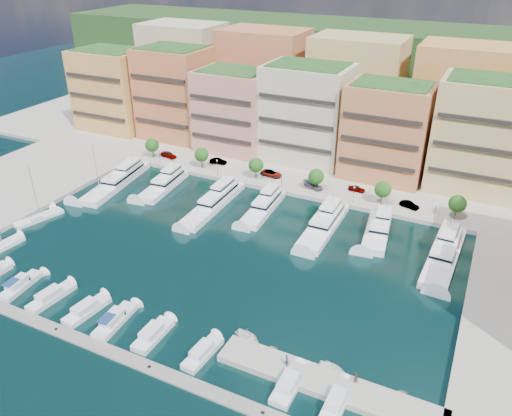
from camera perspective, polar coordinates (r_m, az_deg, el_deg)
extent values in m
plane|color=black|center=(98.41, -4.40, -5.35)|extent=(400.00, 400.00, 0.00)
cube|color=#9E998E|center=(149.17, 7.64, 6.52)|extent=(220.00, 64.00, 2.00)
cube|color=#173214|center=(193.03, 12.43, 11.10)|extent=(240.00, 40.00, 58.00)
cube|color=gray|center=(81.42, -17.31, -15.09)|extent=(72.00, 2.20, 0.35)
cube|color=#9E998E|center=(73.54, 8.11, -19.56)|extent=(32.00, 5.00, 2.00)
cube|color=#D99A4F|center=(167.29, -15.96, 12.76)|extent=(22.00, 16.00, 24.00)
cube|color=black|center=(161.46, -17.88, 11.97)|extent=(20.24, 0.50, 0.90)
cube|color=#22451B|center=(164.70, -16.54, 16.91)|extent=(19.36, 14.08, 0.80)
cube|color=#BC713E|center=(155.21, -9.20, 12.71)|extent=(20.00, 16.00, 26.00)
cube|color=black|center=(148.79, -11.02, 11.90)|extent=(18.40, 0.50, 0.90)
cube|color=#22451B|center=(152.31, -9.60, 17.57)|extent=(17.60, 14.08, 0.80)
cube|color=tan|center=(143.41, -2.53, 10.94)|extent=(20.00, 15.00, 22.00)
cube|color=black|center=(136.97, -4.09, 10.07)|extent=(18.40, 0.50, 0.90)
cube|color=#22451B|center=(140.50, -2.63, 15.39)|extent=(17.60, 13.20, 0.80)
cube|color=beige|center=(136.41, 5.79, 10.59)|extent=(22.00, 16.00, 25.00)
cube|color=black|center=(129.06, 4.46, 9.63)|extent=(20.24, 0.50, 0.90)
cube|color=#22451B|center=(133.16, 6.06, 15.89)|extent=(19.36, 14.08, 0.80)
cube|color=#BC7446|center=(129.30, 14.67, 8.36)|extent=(20.00, 15.00, 23.00)
cube|color=black|center=(122.12, 13.85, 7.31)|extent=(18.40, 0.50, 0.90)
cube|color=#22451B|center=(125.99, 15.34, 13.46)|extent=(17.60, 13.20, 0.80)
cube|color=#D6C071|center=(128.70, 24.56, 7.34)|extent=(22.00, 16.00, 26.00)
cube|color=black|center=(120.89, 24.28, 6.16)|extent=(20.24, 0.50, 0.90)
cube|color=#22451B|center=(125.20, 25.78, 13.06)|extent=(19.36, 14.08, 0.80)
cube|color=beige|center=(178.41, -8.17, 15.43)|extent=(26.00, 18.00, 30.00)
cube|color=#BC7446|center=(163.91, 0.91, 14.59)|extent=(26.00, 18.00, 30.00)
cube|color=#D6C071|center=(153.95, 11.34, 13.18)|extent=(26.00, 18.00, 30.00)
cube|color=#D99A4F|center=(149.45, 22.63, 11.16)|extent=(26.00, 18.00, 30.00)
cylinder|color=#473323|center=(142.40, -11.72, 6.20)|extent=(0.24, 0.24, 3.00)
sphere|color=#174814|center=(141.60, -11.80, 7.04)|extent=(3.80, 3.80, 3.80)
cylinder|color=#473323|center=(133.74, -6.19, 5.18)|extent=(0.24, 0.24, 3.00)
sphere|color=#174814|center=(132.89, -6.24, 6.08)|extent=(3.80, 3.80, 3.80)
cylinder|color=#473323|center=(126.51, 0.00, 3.98)|extent=(0.24, 0.24, 3.00)
sphere|color=#174814|center=(125.61, 0.00, 4.92)|extent=(3.80, 3.80, 3.80)
cylinder|color=#473323|center=(120.98, 6.83, 2.60)|extent=(0.24, 0.24, 3.00)
sphere|color=#174814|center=(120.05, 6.89, 3.57)|extent=(3.80, 3.80, 3.80)
cylinder|color=#473323|center=(117.39, 14.18, 1.07)|extent=(0.24, 0.24, 3.00)
sphere|color=#174814|center=(116.43, 14.31, 2.06)|extent=(3.80, 3.80, 3.80)
cylinder|color=#473323|center=(115.92, 21.84, -0.54)|extent=(0.24, 0.24, 3.00)
sphere|color=#174814|center=(114.94, 22.04, 0.45)|extent=(3.80, 3.80, 3.80)
cylinder|color=black|center=(138.23, -10.97, 5.82)|extent=(0.10, 0.10, 4.00)
sphere|color=#FFF2CC|center=(137.49, -11.04, 6.62)|extent=(0.30, 0.30, 0.30)
cylinder|color=black|center=(128.83, -4.46, 4.60)|extent=(0.10, 0.10, 4.00)
sphere|color=#FFF2CC|center=(128.03, -4.50, 5.44)|extent=(0.30, 0.30, 0.30)
cylinder|color=black|center=(121.38, 2.92, 3.12)|extent=(0.10, 0.10, 4.00)
sphere|color=#FFF2CC|center=(120.54, 2.95, 4.01)|extent=(0.30, 0.30, 0.30)
cylinder|color=black|center=(116.27, 11.09, 1.43)|extent=(0.10, 0.10, 4.00)
sphere|color=#FFF2CC|center=(115.39, 11.18, 2.34)|extent=(0.30, 0.30, 0.30)
cylinder|color=black|center=(113.80, 19.79, -0.40)|extent=(0.10, 0.10, 4.00)
sphere|color=#FFF2CC|center=(112.90, 19.95, 0.51)|extent=(0.30, 0.30, 0.30)
cube|color=white|center=(130.64, -15.64, 2.66)|extent=(8.42, 25.48, 2.30)
cube|color=white|center=(131.50, -15.05, 3.90)|extent=(5.96, 14.20, 1.80)
cube|color=black|center=(131.50, -15.05, 3.90)|extent=(6.02, 14.27, 0.55)
cube|color=white|center=(132.26, -14.59, 4.85)|extent=(4.00, 7.85, 1.40)
cylinder|color=#B2B2B7|center=(132.71, -14.26, 5.73)|extent=(0.14, 0.14, 1.80)
cube|color=white|center=(126.09, -10.49, 2.33)|extent=(6.55, 18.32, 2.30)
cube|color=white|center=(126.53, -10.10, 3.48)|extent=(4.88, 10.21, 1.80)
cube|color=black|center=(126.53, -10.10, 3.48)|extent=(4.94, 10.27, 0.55)
cube|color=white|center=(126.95, -9.79, 4.38)|extent=(3.38, 5.64, 1.40)
cylinder|color=#B2B2B7|center=(127.12, -9.57, 5.22)|extent=(0.14, 0.14, 1.80)
cube|color=black|center=(126.28, -10.47, 2.14)|extent=(6.60, 18.38, 0.35)
cube|color=white|center=(115.59, -4.88, 0.25)|extent=(5.05, 24.24, 2.30)
cube|color=white|center=(116.51, -4.32, 1.64)|extent=(3.96, 13.36, 1.80)
cube|color=black|center=(116.51, -4.32, 1.64)|extent=(4.02, 13.43, 0.55)
cube|color=white|center=(117.31, -3.88, 2.71)|extent=(2.83, 7.31, 1.40)
cylinder|color=#B2B2B7|center=(117.78, -3.55, 3.69)|extent=(0.14, 0.14, 1.80)
cube|color=white|center=(113.31, 0.80, -0.25)|extent=(5.32, 18.13, 2.30)
cube|color=white|center=(113.81, 1.20, 1.04)|extent=(4.09, 10.03, 1.80)
cube|color=black|center=(113.81, 1.20, 1.04)|extent=(4.16, 10.10, 0.55)
cube|color=white|center=(114.26, 1.51, 2.05)|extent=(2.89, 5.51, 1.40)
cylinder|color=#B2B2B7|center=(114.46, 1.74, 2.98)|extent=(0.14, 0.14, 1.80)
cube|color=white|center=(107.14, 7.69, -2.31)|extent=(5.25, 21.45, 2.30)
cube|color=white|center=(107.92, 8.13, -0.86)|extent=(4.25, 11.81, 1.80)
cube|color=black|center=(107.92, 8.13, -0.86)|extent=(4.31, 11.87, 0.55)
cube|color=white|center=(108.62, 8.48, 0.27)|extent=(3.09, 6.45, 1.40)
cylinder|color=#B2B2B7|center=(109.00, 8.75, 1.30)|extent=(0.14, 0.14, 1.80)
cube|color=black|center=(107.36, 7.67, -2.52)|extent=(5.30, 21.50, 0.35)
cube|color=white|center=(107.08, 13.63, -2.93)|extent=(6.67, 16.70, 2.30)
cube|color=white|center=(107.47, 13.96, -1.59)|extent=(4.91, 9.34, 1.80)
cube|color=black|center=(107.47, 13.96, -1.59)|extent=(4.98, 9.41, 0.55)
cube|color=white|center=(107.85, 14.22, -0.54)|extent=(3.38, 5.19, 1.40)
cylinder|color=#B2B2B7|center=(107.97, 14.44, 0.43)|extent=(0.14, 0.14, 1.80)
cube|color=white|center=(102.93, 20.61, -5.42)|extent=(5.93, 23.19, 2.30)
cube|color=white|center=(103.87, 20.97, -3.84)|extent=(4.62, 12.81, 1.80)
cube|color=black|center=(103.87, 20.97, -3.84)|extent=(4.68, 12.87, 0.55)
cube|color=white|center=(104.70, 21.24, -2.61)|extent=(3.28, 7.02, 1.40)
cylinder|color=#B2B2B7|center=(105.17, 21.48, -1.51)|extent=(0.14, 0.14, 1.80)
cube|color=white|center=(98.52, -25.26, -8.13)|extent=(3.48, 8.94, 1.40)
cube|color=white|center=(97.62, -25.60, -7.63)|extent=(2.41, 4.38, 1.10)
cube|color=black|center=(98.57, -24.82, -7.26)|extent=(1.79, 0.31, 0.55)
cube|color=navy|center=(96.77, -26.17, -7.67)|extent=(2.03, 2.80, 0.12)
cube|color=white|center=(93.54, -22.30, -9.51)|extent=(3.35, 8.96, 1.40)
cube|color=white|center=(92.58, -22.64, -9.00)|extent=(2.38, 4.37, 1.10)
cube|color=black|center=(93.59, -21.84, -8.58)|extent=(1.86, 0.26, 0.55)
cube|color=white|center=(88.55, -18.72, -11.12)|extent=(3.59, 8.63, 1.40)
cube|color=white|center=(87.55, -19.04, -10.60)|extent=(2.52, 4.23, 1.10)
cube|color=black|center=(88.58, -18.27, -10.16)|extent=(1.92, 0.31, 0.55)
cube|color=white|center=(85.11, -15.77, -12.41)|extent=(3.39, 9.07, 1.40)
cube|color=white|center=(84.06, -16.08, -11.90)|extent=(2.45, 4.41, 1.10)
cube|color=black|center=(85.18, -15.27, -11.38)|extent=(1.98, 0.25, 0.55)
cube|color=navy|center=(83.06, -16.66, -12.01)|extent=(2.11, 2.80, 0.12)
cube|color=white|center=(81.18, -11.64, -14.14)|extent=(2.84, 7.84, 1.40)
cube|color=white|center=(80.10, -11.90, -13.61)|extent=(2.20, 3.77, 1.10)
cube|color=black|center=(81.16, -11.21, -13.11)|extent=(2.01, 0.11, 0.55)
cube|color=white|center=(77.16, -6.09, -16.31)|extent=(3.06, 7.87, 1.40)
cube|color=white|center=(76.03, -6.30, -15.79)|extent=(2.20, 3.84, 1.10)
cube|color=black|center=(77.13, -5.67, -15.22)|extent=(1.75, 0.25, 0.55)
cube|color=white|center=(72.70, 3.77, -19.69)|extent=(2.84, 7.61, 1.40)
cube|color=white|center=(71.51, 3.68, -19.20)|extent=(2.18, 3.67, 1.10)
cube|color=black|center=(72.66, 4.16, -18.53)|extent=(1.97, 0.13, 0.55)
cube|color=white|center=(71.39, 9.12, -21.26)|extent=(2.56, 7.82, 1.40)
cube|color=white|center=(70.17, 9.10, -20.79)|extent=(1.99, 3.76, 1.10)
cube|color=black|center=(71.37, 9.50, -20.05)|extent=(1.83, 0.11, 0.55)
cube|color=white|center=(120.15, -23.57, -1.13)|extent=(5.73, 11.02, 1.20)
cube|color=white|center=(119.18, -24.02, -0.97)|extent=(2.37, 3.03, 0.60)
cylinder|color=#B2B2B7|center=(117.65, -23.99, 1.80)|extent=(0.14, 0.14, 12.00)
cylinder|color=#B2B2B7|center=(118.58, -24.27, -0.78)|extent=(1.47, 4.63, 0.10)
cube|color=white|center=(112.15, -27.11, -4.07)|extent=(3.65, 9.46, 1.20)
cube|color=white|center=(127.29, -17.51, 1.62)|extent=(3.16, 8.33, 1.20)
cube|color=white|center=(126.39, -17.81, 1.84)|extent=(1.73, 2.14, 0.60)
cylinder|color=#B2B2B7|center=(124.91, -17.82, 4.41)|extent=(0.14, 0.14, 12.00)
cylinder|color=#B2B2B7|center=(125.84, -17.98, 2.05)|extent=(0.31, 3.68, 0.10)
imported|color=white|center=(79.13, -0.97, -14.54)|extent=(5.06, 4.12, 0.92)
imported|color=beige|center=(77.52, 2.03, -15.74)|extent=(1.75, 1.61, 0.76)
imported|color=beige|center=(74.38, 16.34, -19.56)|extent=(1.78, 1.63, 0.78)
imported|color=white|center=(75.41, 8.66, -17.66)|extent=(3.98, 2.91, 0.80)
imported|color=gray|center=(141.99, -9.95, 6.02)|extent=(5.25, 2.86, 1.69)
imported|color=gray|center=(136.13, -4.35, 5.35)|extent=(4.79, 2.29, 1.52)
imported|color=gray|center=(128.32, 1.78, 3.97)|extent=(5.82, 3.21, 1.54)
imported|color=gray|center=(122.64, 6.56, 2.61)|extent=(5.75, 4.19, 1.55)
imported|color=gray|center=(122.66, 11.44, 2.18)|extent=(4.12, 1.73, 1.39)
imported|color=gray|center=(117.87, 17.12, 0.34)|extent=(4.61, 2.81, 1.44)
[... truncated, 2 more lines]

